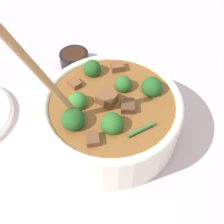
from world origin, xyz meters
The scene contains 3 objects.
ground_plane centered at (0.00, 0.00, 0.00)m, with size 4.00×4.00×0.00m, color silver.
stew_bowl centered at (0.00, 0.00, 0.06)m, with size 0.27×0.27×0.32m.
condiment_bowl centered at (-0.19, -0.12, 0.02)m, with size 0.07×0.07×0.04m.
Camera 1 is at (0.34, 0.04, 0.50)m, focal length 45.00 mm.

